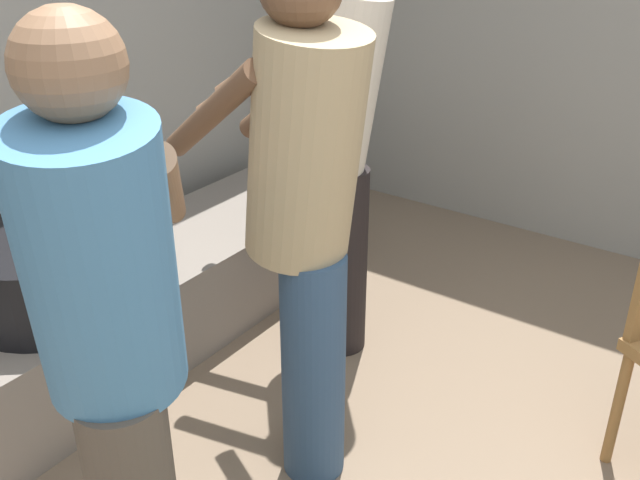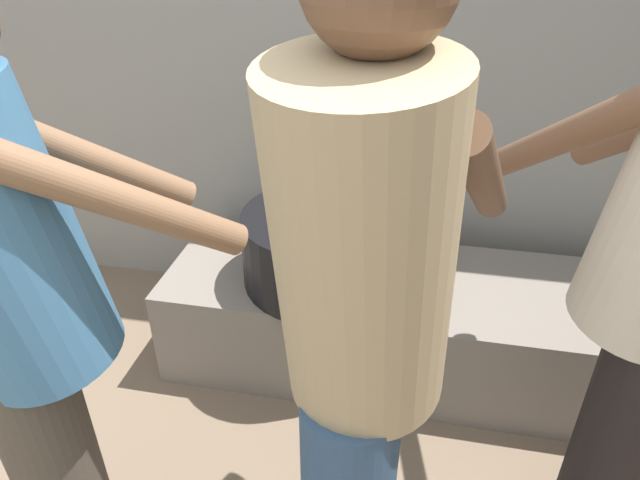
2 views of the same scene
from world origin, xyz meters
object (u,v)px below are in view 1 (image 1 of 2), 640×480
cooking_pot_main (49,271)px  cook_in_cream_shirt (335,131)px  cook_in_tan_shirt (305,205)px  cook_in_blue_shirt (111,336)px

cooking_pot_main → cook_in_cream_shirt: bearing=-35.6°
cook_in_cream_shirt → cook_in_tan_shirt: bearing=-152.9°
cook_in_tan_shirt → cook_in_blue_shirt: (-0.70, -0.01, -0.05)m
cook_in_blue_shirt → cook_in_tan_shirt: bearing=0.9°
cook_in_tan_shirt → cook_in_cream_shirt: (0.61, 0.31, -0.00)m
cooking_pot_main → cook_in_blue_shirt: size_ratio=0.46×
cook_in_tan_shirt → cook_in_cream_shirt: cook_in_tan_shirt is taller
cook_in_tan_shirt → cook_in_cream_shirt: 0.69m
cook_in_cream_shirt → cook_in_blue_shirt: size_ratio=1.04×
cook_in_tan_shirt → cook_in_blue_shirt: bearing=-179.1°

